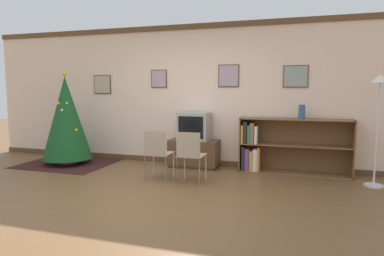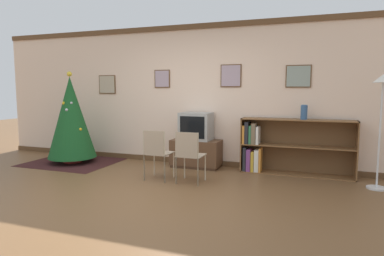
{
  "view_description": "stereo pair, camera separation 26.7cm",
  "coord_description": "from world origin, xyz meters",
  "px_view_note": "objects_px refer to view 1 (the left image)",
  "views": [
    {
      "loc": [
        2.02,
        -4.1,
        1.47
      ],
      "look_at": [
        0.33,
        1.23,
        0.83
      ],
      "focal_mm": 32.0,
      "sensor_mm": 36.0,
      "label": 1
    },
    {
      "loc": [
        2.28,
        -4.01,
        1.47
      ],
      "look_at": [
        0.33,
        1.23,
        0.83
      ],
      "focal_mm": 32.0,
      "sensor_mm": 36.0,
      "label": 2
    }
  ],
  "objects_px": {
    "christmas_tree": "(66,118)",
    "standing_lamp": "(379,101)",
    "television": "(194,126)",
    "vase": "(302,112)",
    "bookshelf": "(277,147)",
    "tv_console": "(194,153)",
    "folding_chair_right": "(190,154)",
    "folding_chair_left": "(157,152)"
  },
  "relations": [
    {
      "from": "christmas_tree",
      "to": "standing_lamp",
      "type": "relative_size",
      "value": 1.07
    },
    {
      "from": "television",
      "to": "vase",
      "type": "relative_size",
      "value": 2.32
    },
    {
      "from": "television",
      "to": "standing_lamp",
      "type": "relative_size",
      "value": 0.34
    },
    {
      "from": "television",
      "to": "standing_lamp",
      "type": "bearing_deg",
      "value": -7.84
    },
    {
      "from": "bookshelf",
      "to": "standing_lamp",
      "type": "relative_size",
      "value": 1.12
    },
    {
      "from": "tv_console",
      "to": "standing_lamp",
      "type": "distance_m",
      "value": 3.19
    },
    {
      "from": "folding_chair_right",
      "to": "bookshelf",
      "type": "distance_m",
      "value": 1.71
    },
    {
      "from": "folding_chair_left",
      "to": "vase",
      "type": "bearing_deg",
      "value": 27.8
    },
    {
      "from": "vase",
      "to": "television",
      "type": "bearing_deg",
      "value": -178.58
    },
    {
      "from": "tv_console",
      "to": "standing_lamp",
      "type": "height_order",
      "value": "standing_lamp"
    },
    {
      "from": "folding_chair_left",
      "to": "vase",
      "type": "height_order",
      "value": "vase"
    },
    {
      "from": "tv_console",
      "to": "vase",
      "type": "relative_size",
      "value": 3.73
    },
    {
      "from": "folding_chair_right",
      "to": "bookshelf",
      "type": "xyz_separation_m",
      "value": [
        1.24,
        1.17,
        -0.02
      ]
    },
    {
      "from": "vase",
      "to": "standing_lamp",
      "type": "distance_m",
      "value": 1.19
    },
    {
      "from": "bookshelf",
      "to": "standing_lamp",
      "type": "distance_m",
      "value": 1.76
    },
    {
      "from": "folding_chair_left",
      "to": "standing_lamp",
      "type": "bearing_deg",
      "value": 12.02
    },
    {
      "from": "christmas_tree",
      "to": "television",
      "type": "relative_size",
      "value": 3.15
    },
    {
      "from": "tv_console",
      "to": "christmas_tree",
      "type": "bearing_deg",
      "value": -169.22
    },
    {
      "from": "folding_chair_right",
      "to": "vase",
      "type": "distance_m",
      "value": 2.09
    },
    {
      "from": "television",
      "to": "folding_chair_right",
      "type": "xyz_separation_m",
      "value": [
        0.28,
        -1.11,
        -0.31
      ]
    },
    {
      "from": "christmas_tree",
      "to": "television",
      "type": "bearing_deg",
      "value": 10.73
    },
    {
      "from": "standing_lamp",
      "to": "tv_console",
      "type": "bearing_deg",
      "value": 172.11
    },
    {
      "from": "television",
      "to": "tv_console",
      "type": "bearing_deg",
      "value": 90.0
    },
    {
      "from": "folding_chair_left",
      "to": "bookshelf",
      "type": "xyz_separation_m",
      "value": [
        1.79,
        1.17,
        -0.02
      ]
    },
    {
      "from": "television",
      "to": "folding_chair_left",
      "type": "xyz_separation_m",
      "value": [
        -0.28,
        -1.11,
        -0.31
      ]
    },
    {
      "from": "television",
      "to": "vase",
      "type": "height_order",
      "value": "vase"
    },
    {
      "from": "folding_chair_right",
      "to": "standing_lamp",
      "type": "distance_m",
      "value": 2.92
    },
    {
      "from": "folding_chair_right",
      "to": "folding_chair_left",
      "type": "bearing_deg",
      "value": 180.0
    },
    {
      "from": "christmas_tree",
      "to": "tv_console",
      "type": "relative_size",
      "value": 1.96
    },
    {
      "from": "folding_chair_left",
      "to": "folding_chair_right",
      "type": "distance_m",
      "value": 0.56
    },
    {
      "from": "folding_chair_right",
      "to": "standing_lamp",
      "type": "bearing_deg",
      "value": 14.39
    },
    {
      "from": "christmas_tree",
      "to": "folding_chair_right",
      "type": "xyz_separation_m",
      "value": [
        2.75,
        -0.64,
        -0.43
      ]
    },
    {
      "from": "bookshelf",
      "to": "christmas_tree",
      "type": "bearing_deg",
      "value": -172.35
    },
    {
      "from": "vase",
      "to": "tv_console",
      "type": "bearing_deg",
      "value": -178.66
    },
    {
      "from": "folding_chair_left",
      "to": "bookshelf",
      "type": "bearing_deg",
      "value": 33.26
    },
    {
      "from": "folding_chair_right",
      "to": "bookshelf",
      "type": "relative_size",
      "value": 0.43
    },
    {
      "from": "tv_console",
      "to": "television",
      "type": "bearing_deg",
      "value": -90.0
    },
    {
      "from": "television",
      "to": "christmas_tree",
      "type": "bearing_deg",
      "value": -169.27
    },
    {
      "from": "tv_console",
      "to": "television",
      "type": "distance_m",
      "value": 0.52
    },
    {
      "from": "television",
      "to": "folding_chair_right",
      "type": "height_order",
      "value": "television"
    },
    {
      "from": "television",
      "to": "bookshelf",
      "type": "bearing_deg",
      "value": 2.54
    },
    {
      "from": "television",
      "to": "bookshelf",
      "type": "distance_m",
      "value": 1.55
    }
  ]
}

